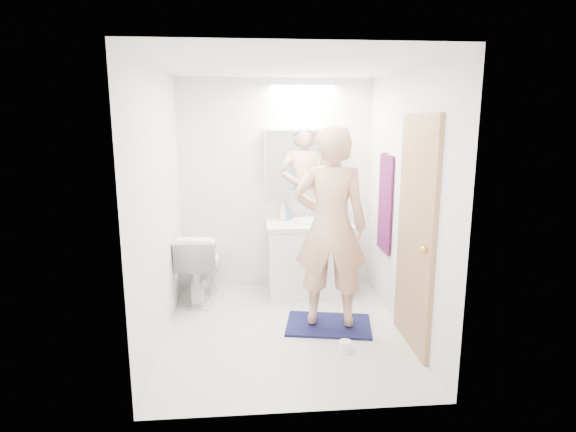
{
  "coord_description": "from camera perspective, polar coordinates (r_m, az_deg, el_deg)",
  "views": [
    {
      "loc": [
        -0.33,
        -4.06,
        1.95
      ],
      "look_at": [
        0.05,
        0.25,
        1.05
      ],
      "focal_mm": 29.11,
      "sensor_mm": 36.0,
      "label": 1
    }
  ],
  "objects": [
    {
      "name": "wall_left",
      "position": [
        4.2,
        -15.52,
        1.03
      ],
      "size": [
        0.0,
        2.5,
        2.5
      ],
      "primitive_type": "plane",
      "rotation": [
        1.57,
        0.0,
        1.57
      ],
      "color": "white",
      "rests_on": "floor"
    },
    {
      "name": "faucet",
      "position": [
        5.39,
        2.3,
        0.51
      ],
      "size": [
        0.02,
        0.02,
        0.16
      ],
      "primitive_type": "cylinder",
      "color": "#B6B6BA",
      "rests_on": "countertop"
    },
    {
      "name": "toilet",
      "position": [
        5.18,
        -10.6,
        -6.03
      ],
      "size": [
        0.5,
        0.79,
        0.77
      ],
      "primitive_type": "imported",
      "rotation": [
        0.0,
        0.0,
        3.05
      ],
      "color": "white",
      "rests_on": "floor"
    },
    {
      "name": "floor",
      "position": [
        4.52,
        -0.37,
        -13.83
      ],
      "size": [
        2.5,
        2.5,
        0.0
      ],
      "primitive_type": "plane",
      "color": "silver",
      "rests_on": "ground"
    },
    {
      "name": "person",
      "position": [
        4.3,
        5.2,
        -1.32
      ],
      "size": [
        0.75,
        0.56,
        1.86
      ],
      "primitive_type": "imported",
      "rotation": [
        0.0,
        0.0,
        2.95
      ],
      "color": "#DFA886",
      "rests_on": "bath_rug"
    },
    {
      "name": "toothbrush_cup",
      "position": [
        5.37,
        4.66,
        0.12
      ],
      "size": [
        0.11,
        0.11,
        0.1
      ],
      "primitive_type": "imported",
      "rotation": [
        0.0,
        0.0,
        -0.05
      ],
      "color": "#466ED4",
      "rests_on": "countertop"
    },
    {
      "name": "ceiling",
      "position": [
        4.1,
        -0.41,
        18.05
      ],
      "size": [
        2.5,
        2.5,
        0.0
      ],
      "primitive_type": "plane",
      "rotation": [
        3.14,
        0.0,
        0.0
      ],
      "color": "white",
      "rests_on": "floor"
    },
    {
      "name": "medicine_cabinet",
      "position": [
        5.29,
        1.84,
        6.86
      ],
      "size": [
        0.88,
        0.14,
        0.7
      ],
      "primitive_type": "cube",
      "color": "white",
      "rests_on": "wall_back"
    },
    {
      "name": "door",
      "position": [
        4.08,
        15.33,
        -2.14
      ],
      "size": [
        0.04,
        0.8,
        2.0
      ],
      "primitive_type": "cube",
      "color": "tan",
      "rests_on": "wall_right"
    },
    {
      "name": "countertop",
      "position": [
        5.2,
        2.59,
        -1.04
      ],
      "size": [
        0.95,
        0.58,
        0.04
      ],
      "primitive_type": "cube",
      "color": "white",
      "rests_on": "vanity_cabinet"
    },
    {
      "name": "sink_basin",
      "position": [
        5.22,
        2.55,
        -0.59
      ],
      "size": [
        0.36,
        0.36,
        0.03
      ],
      "primitive_type": "cylinder",
      "color": "white",
      "rests_on": "countertop"
    },
    {
      "name": "wall_right",
      "position": [
        4.37,
        14.15,
        1.51
      ],
      "size": [
        0.0,
        2.5,
        2.5
      ],
      "primitive_type": "plane",
      "rotation": [
        1.57,
        0.0,
        -1.57
      ],
      "color": "white",
      "rests_on": "floor"
    },
    {
      "name": "bath_rug",
      "position": [
        4.62,
        4.98,
        -13.11
      ],
      "size": [
        0.89,
        0.69,
        0.02
      ],
      "primitive_type": "cube",
      "rotation": [
        0.0,
        0.0,
        -0.19
      ],
      "color": "#15143F",
      "rests_on": "floor"
    },
    {
      "name": "towel",
      "position": [
        4.9,
        11.77,
        1.5
      ],
      "size": [
        0.02,
        0.42,
        1.0
      ],
      "primitive_type": "cube",
      "color": "black",
      "rests_on": "wall_right"
    },
    {
      "name": "soap_bottle_a",
      "position": [
        5.29,
        -0.67,
        0.52
      ],
      "size": [
        0.11,
        0.11,
        0.2
      ],
      "primitive_type": "imported",
      "rotation": [
        0.0,
        0.0,
        0.57
      ],
      "color": "#EEE79A",
      "rests_on": "countertop"
    },
    {
      "name": "soap_bottle_b",
      "position": [
        5.33,
        -0.14,
        0.52
      ],
      "size": [
        0.11,
        0.12,
        0.19
      ],
      "primitive_type": "imported",
      "rotation": [
        0.0,
        0.0,
        -0.51
      ],
      "color": "teal",
      "rests_on": "countertop"
    },
    {
      "name": "towel_hook",
      "position": [
        4.83,
        11.88,
        7.58
      ],
      "size": [
        0.07,
        0.02,
        0.02
      ],
      "primitive_type": "cylinder",
      "rotation": [
        0.0,
        1.57,
        0.0
      ],
      "color": "silver",
      "rests_on": "wall_right"
    },
    {
      "name": "wall_back",
      "position": [
        5.37,
        -1.46,
        3.72
      ],
      "size": [
        2.5,
        0.0,
        2.5
      ],
      "primitive_type": "plane",
      "rotation": [
        1.57,
        0.0,
        0.0
      ],
      "color": "white",
      "rests_on": "floor"
    },
    {
      "name": "wall_front",
      "position": [
        2.93,
        1.59,
        -3.09
      ],
      "size": [
        2.5,
        0.0,
        2.5
      ],
      "primitive_type": "plane",
      "rotation": [
        -1.57,
        0.0,
        0.0
      ],
      "color": "white",
      "rests_on": "floor"
    },
    {
      "name": "vanity_cabinet",
      "position": [
        5.31,
        2.55,
        -5.36
      ],
      "size": [
        0.9,
        0.55,
        0.78
      ],
      "primitive_type": "cube",
      "color": "white",
      "rests_on": "floor"
    },
    {
      "name": "door_knob",
      "position": [
        3.81,
        16.27,
        -3.96
      ],
      "size": [
        0.06,
        0.06,
        0.06
      ],
      "primitive_type": "sphere",
      "color": "gold",
      "rests_on": "door"
    },
    {
      "name": "toilet_paper_roll",
      "position": [
        4.15,
        7.0,
        -15.57
      ],
      "size": [
        0.11,
        0.11,
        0.1
      ],
      "primitive_type": "cylinder",
      "color": "white",
      "rests_on": "floor"
    },
    {
      "name": "mirror_panel",
      "position": [
        5.22,
        1.94,
        6.79
      ],
      "size": [
        0.84,
        0.01,
        0.66
      ],
      "primitive_type": "cube",
      "color": "silver",
      "rests_on": "medicine_cabinet"
    }
  ]
}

